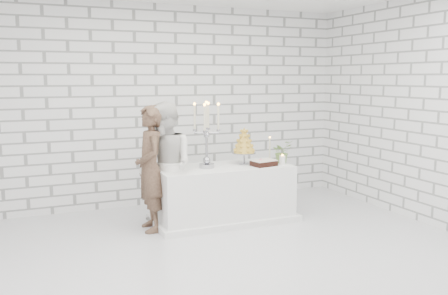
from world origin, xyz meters
TOP-DOWN VIEW (x-y plane):
  - ground at (0.00, 0.00)m, footprint 6.00×5.00m
  - wall_back at (0.00, 2.50)m, footprint 6.00×0.01m
  - wall_front at (0.00, -2.50)m, footprint 6.00×0.01m
  - wall_right at (3.00, 0.00)m, footprint 0.01×5.00m
  - cake_table at (0.58, 1.28)m, footprint 1.80×0.80m
  - groom at (-0.43, 1.26)m, footprint 0.39×0.58m
  - bride at (-0.23, 1.27)m, footprint 0.83×0.94m
  - candelabra at (0.33, 1.26)m, footprint 0.44×0.44m
  - croquembouche at (0.90, 1.33)m, footprint 0.39×0.39m
  - chocolate_cake at (1.08, 1.09)m, footprint 0.35×0.28m
  - pillar_candle at (1.37, 1.09)m, footprint 0.09×0.09m
  - extra_taper at (1.37, 1.46)m, footprint 0.08×0.08m
  - flowers at (1.43, 1.21)m, footprint 0.32×0.29m

SIDE VIEW (x-z plane):
  - ground at x=0.00m, z-range -0.01..0.01m
  - cake_table at x=0.58m, z-range 0.00..0.75m
  - chocolate_cake at x=1.08m, z-range 0.75..0.83m
  - groom at x=-0.43m, z-range 0.00..1.59m
  - pillar_candle at x=1.37m, z-range 0.75..0.87m
  - bride at x=-0.23m, z-range 0.00..1.63m
  - flowers at x=1.43m, z-range 0.75..1.06m
  - extra_taper at x=1.37m, z-range 0.75..1.07m
  - croquembouche at x=0.90m, z-range 0.75..1.26m
  - candelabra at x=0.33m, z-range 0.75..1.63m
  - wall_back at x=0.00m, z-range 0.00..3.00m
  - wall_front at x=0.00m, z-range 0.00..3.00m
  - wall_right at x=3.00m, z-range 0.00..3.00m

